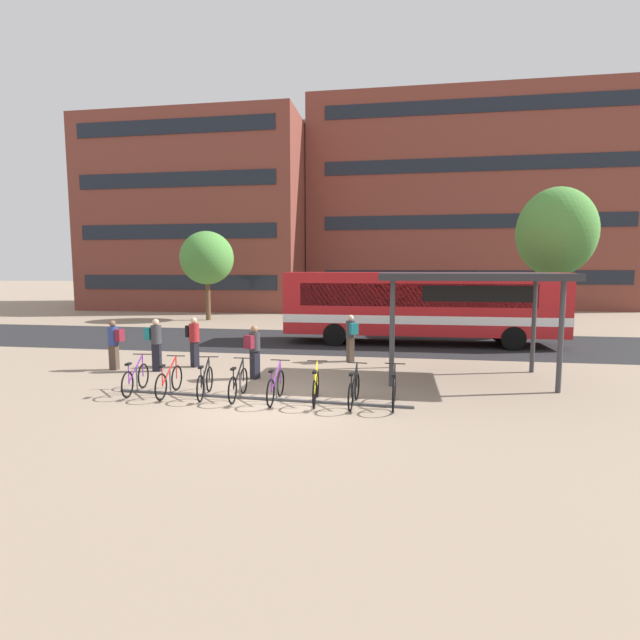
% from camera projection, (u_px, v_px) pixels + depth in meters
% --- Properties ---
extents(ground, '(200.00, 200.00, 0.00)m').
position_uv_depth(ground, '(271.00, 404.00, 11.90)').
color(ground, gray).
extents(bus_lane_asphalt, '(80.00, 7.20, 0.01)m').
position_uv_depth(bus_lane_asphalt, '(328.00, 341.00, 21.94)').
color(bus_lane_asphalt, '#232326').
rests_on(bus_lane_asphalt, ground).
extents(city_bus, '(12.04, 2.66, 3.20)m').
position_uv_depth(city_bus, '(422.00, 304.00, 21.09)').
color(city_bus, red).
rests_on(city_bus, ground).
extents(bike_rack, '(7.95, 0.47, 0.70)m').
position_uv_depth(bike_rack, '(258.00, 396.00, 12.26)').
color(bike_rack, '#47474C').
rests_on(bike_rack, ground).
extents(parked_bicycle_purple_0, '(0.52, 1.72, 0.99)m').
position_uv_depth(parked_bicycle_purple_0, '(136.00, 379.00, 12.90)').
color(parked_bicycle_purple_0, black).
rests_on(parked_bicycle_purple_0, ground).
extents(parked_bicycle_red_1, '(0.52, 1.72, 0.99)m').
position_uv_depth(parked_bicycle_red_1, '(169.00, 381.00, 12.65)').
color(parked_bicycle_red_1, black).
rests_on(parked_bicycle_red_1, ground).
extents(parked_bicycle_black_2, '(0.52, 1.71, 0.99)m').
position_uv_depth(parked_bicycle_black_2, '(205.00, 382.00, 12.50)').
color(parked_bicycle_black_2, black).
rests_on(parked_bicycle_black_2, ground).
extents(parked_bicycle_black_3, '(0.52, 1.72, 0.99)m').
position_uv_depth(parked_bicycle_black_3, '(238.00, 384.00, 12.33)').
color(parked_bicycle_black_3, black).
rests_on(parked_bicycle_black_3, ground).
extents(parked_bicycle_purple_4, '(0.52, 1.72, 0.99)m').
position_uv_depth(parked_bicycle_purple_4, '(276.00, 387.00, 12.06)').
color(parked_bicycle_purple_4, black).
rests_on(parked_bicycle_purple_4, ground).
extents(parked_bicycle_yellow_5, '(0.52, 1.72, 0.99)m').
position_uv_depth(parked_bicycle_yellow_5, '(316.00, 388.00, 11.95)').
color(parked_bicycle_yellow_5, black).
rests_on(parked_bicycle_yellow_5, ground).
extents(parked_bicycle_black_6, '(0.52, 1.72, 0.99)m').
position_uv_depth(parked_bicycle_black_6, '(354.00, 390.00, 11.70)').
color(parked_bicycle_black_6, black).
rests_on(parked_bicycle_black_6, ground).
extents(parked_bicycle_black_7, '(0.52, 1.72, 0.99)m').
position_uv_depth(parked_bicycle_black_7, '(394.00, 391.00, 11.60)').
color(parked_bicycle_black_7, black).
rests_on(parked_bicycle_black_7, ground).
extents(transit_shelter, '(5.34, 3.41, 3.25)m').
position_uv_depth(transit_shelter, '(469.00, 280.00, 14.21)').
color(transit_shelter, '#38383D').
rests_on(transit_shelter, ground).
extents(commuter_maroon_pack_0, '(0.49, 0.60, 1.65)m').
position_uv_depth(commuter_maroon_pack_0, '(254.00, 348.00, 14.45)').
color(commuter_maroon_pack_0, black).
rests_on(commuter_maroon_pack_0, ground).
extents(commuter_maroon_pack_1, '(0.55, 0.37, 1.67)m').
position_uv_depth(commuter_maroon_pack_1, '(114.00, 341.00, 15.74)').
color(commuter_maroon_pack_1, '#47382D').
rests_on(commuter_maroon_pack_1, ground).
extents(commuter_teal_pack_2, '(0.54, 0.60, 1.71)m').
position_uv_depth(commuter_teal_pack_2, '(351.00, 335.00, 17.13)').
color(commuter_teal_pack_2, '#47382D').
rests_on(commuter_teal_pack_2, ground).
extents(commuter_black_pack_3, '(0.60, 0.55, 1.72)m').
position_uv_depth(commuter_black_pack_3, '(194.00, 338.00, 16.24)').
color(commuter_black_pack_3, black).
rests_on(commuter_black_pack_3, ground).
extents(commuter_teal_pack_4, '(0.55, 0.37, 1.74)m').
position_uv_depth(commuter_teal_pack_4, '(155.00, 341.00, 15.53)').
color(commuter_teal_pack_4, black).
rests_on(commuter_teal_pack_4, ground).
extents(street_tree_0, '(3.43, 3.43, 5.75)m').
position_uv_depth(street_tree_0, '(207.00, 258.00, 30.51)').
color(street_tree_0, brown).
rests_on(street_tree_0, ground).
extents(street_tree_1, '(3.84, 3.84, 7.41)m').
position_uv_depth(street_tree_1, '(556.00, 232.00, 23.75)').
color(street_tree_1, brown).
rests_on(street_tree_1, ground).
extents(building_left_wing, '(17.69, 12.99, 15.32)m').
position_uv_depth(building_left_wing, '(209.00, 220.00, 41.91)').
color(building_left_wing, brown).
rests_on(building_left_wing, ground).
extents(building_right_wing, '(27.21, 12.20, 17.67)m').
position_uv_depth(building_right_wing, '(464.00, 208.00, 43.29)').
color(building_right_wing, brown).
rests_on(building_right_wing, ground).
extents(building_centre_block, '(18.25, 12.67, 16.59)m').
position_uv_depth(building_centre_block, '(373.00, 220.00, 48.37)').
color(building_centre_block, tan).
rests_on(building_centre_block, ground).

